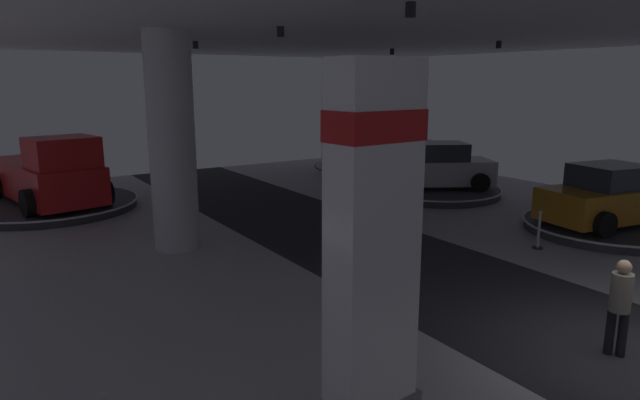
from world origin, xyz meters
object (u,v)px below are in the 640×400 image
at_px(display_platform_far_right, 434,190).
at_px(display_platform_deep_left, 50,205).
at_px(visitor_walking_near, 620,302).
at_px(display_platform_mid_right, 609,227).
at_px(display_car_mid_right, 611,197).
at_px(display_car_far_right, 436,167).
at_px(brand_sign_pylon, 372,247).
at_px(column_left, 172,143).
at_px(display_platform_deep_right, 374,168).
at_px(pickup_truck_deep_right, 370,145).
at_px(pickup_truck_deep_left, 50,175).

bearing_deg(display_platform_far_right, display_platform_deep_left, 157.63).
distance_m(display_platform_deep_left, visitor_walking_near, 17.16).
height_order(display_platform_mid_right, display_car_mid_right, display_car_mid_right).
distance_m(display_platform_far_right, display_car_far_right, 0.89).
height_order(brand_sign_pylon, visitor_walking_near, brand_sign_pylon).
xyz_separation_m(display_platform_deep_left, visitor_walking_near, (6.12, -16.01, 0.74)).
xyz_separation_m(column_left, display_platform_mid_right, (10.96, -5.30, -2.60)).
height_order(display_platform_deep_right, pickup_truck_deep_right, pickup_truck_deep_right).
relative_size(display_platform_far_right, pickup_truck_deep_left, 0.90).
relative_size(pickup_truck_deep_right, display_car_far_right, 1.21).
distance_m(display_platform_deep_left, pickup_truck_deep_left, 1.11).
distance_m(pickup_truck_deep_right, display_platform_deep_left, 14.02).
height_order(pickup_truck_deep_left, visitor_walking_near, pickup_truck_deep_left).
bearing_deg(column_left, display_platform_far_right, 7.26).
relative_size(brand_sign_pylon, display_car_far_right, 1.00).
bearing_deg(display_platform_mid_right, column_left, 154.21).
distance_m(display_platform_far_right, display_platform_deep_left, 13.78).
height_order(display_platform_deep_right, pickup_truck_deep_left, pickup_truck_deep_left).
bearing_deg(display_platform_deep_left, pickup_truck_deep_right, 1.56).
height_order(display_car_mid_right, visitor_walking_near, display_car_mid_right).
relative_size(display_platform_deep_right, display_car_mid_right, 1.28).
distance_m(pickup_truck_deep_right, pickup_truck_deep_left, 13.93).
relative_size(pickup_truck_deep_right, visitor_walking_near, 3.46).
height_order(column_left, visitor_walking_near, column_left).
bearing_deg(pickup_truck_deep_right, pickup_truck_deep_left, -177.13).
bearing_deg(pickup_truck_deep_right, display_platform_far_right, -102.31).
distance_m(pickup_truck_deep_right, display_platform_far_right, 5.86).
distance_m(brand_sign_pylon, visitor_walking_near, 4.66).
bearing_deg(column_left, display_car_mid_right, -25.83).
relative_size(brand_sign_pylon, display_platform_mid_right, 0.97).
relative_size(brand_sign_pylon, display_platform_deep_left, 0.80).
xyz_separation_m(brand_sign_pylon, display_platform_deep_right, (12.25, 15.33, -2.15)).
relative_size(pickup_truck_deep_right, display_platform_far_right, 1.10).
xyz_separation_m(brand_sign_pylon, pickup_truck_deep_left, (-1.69, 14.95, -1.12)).
bearing_deg(pickup_truck_deep_left, display_car_mid_right, -41.52).
xyz_separation_m(display_platform_deep_right, pickup_truck_deep_right, (-0.03, 0.32, 1.09)).
distance_m(column_left, display_platform_deep_left, 7.41).
xyz_separation_m(display_car_far_right, visitor_walking_near, (-6.65, -10.76, -0.15)).
bearing_deg(pickup_truck_deep_right, column_left, -149.40).
xyz_separation_m(brand_sign_pylon, display_car_mid_right, (11.37, 3.39, -1.30)).
height_order(brand_sign_pylon, pickup_truck_deep_left, brand_sign_pylon).
relative_size(brand_sign_pylon, pickup_truck_deep_left, 0.81).
bearing_deg(display_platform_deep_right, pickup_truck_deep_left, -178.45).
relative_size(display_platform_deep_right, display_platform_far_right, 1.13).
bearing_deg(display_car_mid_right, pickup_truck_deep_left, 138.48).
xyz_separation_m(display_platform_deep_left, pickup_truck_deep_left, (0.06, -0.32, 1.06)).
bearing_deg(display_platform_deep_left, display_car_far_right, -22.38).
height_order(column_left, pickup_truck_deep_right, column_left).
xyz_separation_m(display_platform_far_right, display_car_mid_right, (0.38, -6.64, 0.88)).
height_order(brand_sign_pylon, display_platform_deep_left, brand_sign_pylon).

